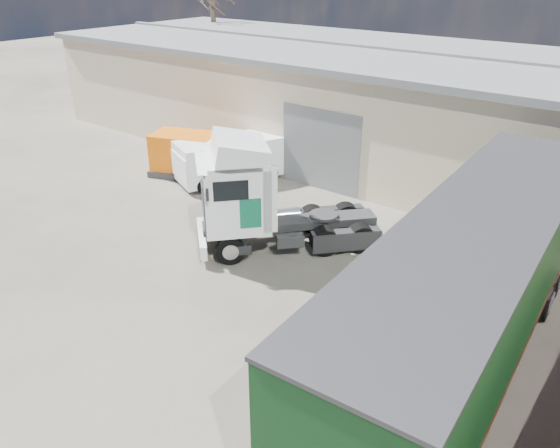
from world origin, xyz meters
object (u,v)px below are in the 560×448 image
Objects in this scene: tractor_unit at (259,201)px; panel_van at (226,160)px; box_trailer at (474,280)px; orange_skip at (186,157)px.

tractor_unit reaches higher than panel_van.
box_trailer is (8.17, -1.97, 0.91)m from tractor_unit.
tractor_unit is 6.69m from panel_van.
box_trailer is 2.56× the size of panel_van.
panel_van is 2.17m from orange_skip.
tractor_unit is 0.46× the size of box_trailer.
box_trailer is at bearing 28.20° from tractor_unit.
panel_van is (-13.50, 5.94, -1.65)m from box_trailer.
orange_skip is at bearing 157.39° from box_trailer.
orange_skip is (-15.60, 5.43, -1.81)m from box_trailer.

